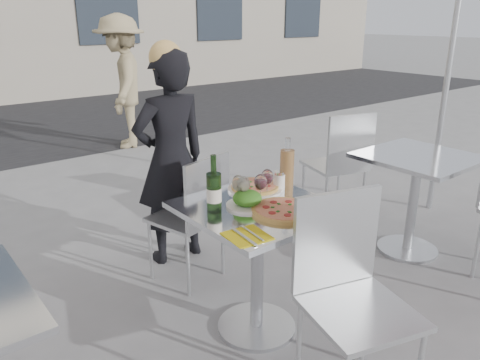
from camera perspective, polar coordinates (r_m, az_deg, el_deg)
ground at (r=2.79m, az=2.02°, el=-17.54°), size 80.00×80.00×0.00m
main_table at (r=2.50m, az=2.16°, el=-7.62°), size 0.72×0.72×0.75m
side_table_right at (r=3.59m, az=20.62°, el=-0.37°), size 0.72×0.72×0.75m
chair_far at (r=2.99m, az=-5.41°, el=-3.56°), size 0.48×0.49×0.87m
chair_near at (r=2.16m, az=13.09°, el=-12.07°), size 0.54×0.55×0.95m
side_chair_rfar at (r=3.96m, az=12.28°, el=2.59°), size 0.54×0.55×0.95m
woman_diner at (r=3.25m, az=-8.44°, el=2.48°), size 0.55×0.37×1.49m
pedestrian_b at (r=6.44m, az=-14.15°, el=11.47°), size 1.08×1.28×1.72m
pizza_near at (r=2.35m, az=5.38°, el=-3.66°), size 0.33×0.33×0.02m
pizza_far at (r=2.63m, az=1.84°, el=-0.89°), size 0.31×0.31×0.03m
salad_plate at (r=2.40m, az=0.90°, el=-2.42°), size 0.22×0.22×0.09m
wine_bottle at (r=2.31m, az=-3.19°, el=-1.26°), size 0.07×0.08×0.29m
carafe at (r=2.65m, az=5.74°, el=1.50°), size 0.08×0.08×0.29m
sugar_shaker at (r=2.63m, az=4.80°, el=-0.08°), size 0.06×0.06×0.11m
wineglass_white_a at (r=2.38m, az=0.44°, el=-0.68°), size 0.07×0.07×0.16m
wineglass_white_b at (r=2.40m, az=-0.21°, el=-0.51°), size 0.07×0.07×0.16m
wineglass_red_a at (r=2.42m, az=2.52°, el=-0.37°), size 0.07×0.07×0.16m
wineglass_red_b at (r=2.50m, az=3.34°, el=0.27°), size 0.07×0.07×0.16m
napkin_left at (r=2.09m, az=0.84°, el=-6.80°), size 0.20×0.20×0.01m
napkin_right at (r=2.47m, az=9.80°, el=-2.85°), size 0.19×0.20×0.01m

